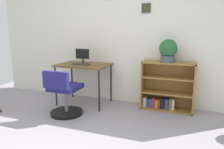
{
  "coord_description": "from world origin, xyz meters",
  "views": [
    {
      "loc": [
        1.31,
        -1.67,
        1.34
      ],
      "look_at": [
        0.14,
        1.46,
        0.65
      ],
      "focal_mm": 34.08,
      "sensor_mm": 36.0,
      "label": 1
    }
  ],
  "objects_px": {
    "monitor": "(83,56)",
    "keyboard": "(81,64)",
    "desk": "(84,68)",
    "bookshelf_low": "(166,88)",
    "potted_plant_on_shelf": "(168,50)",
    "office_chair": "(64,96)"
  },
  "relations": [
    {
      "from": "desk",
      "to": "bookshelf_low",
      "type": "height_order",
      "value": "bookshelf_low"
    },
    {
      "from": "desk",
      "to": "office_chair",
      "type": "xyz_separation_m",
      "value": [
        -0.03,
        -0.63,
        -0.35
      ]
    },
    {
      "from": "bookshelf_low",
      "to": "potted_plant_on_shelf",
      "type": "distance_m",
      "value": 0.66
    },
    {
      "from": "office_chair",
      "to": "bookshelf_low",
      "type": "xyz_separation_m",
      "value": [
        1.49,
        0.87,
        0.04
      ]
    },
    {
      "from": "desk",
      "to": "monitor",
      "type": "xyz_separation_m",
      "value": [
        -0.04,
        0.04,
        0.2
      ]
    },
    {
      "from": "desk",
      "to": "office_chair",
      "type": "distance_m",
      "value": 0.72
    },
    {
      "from": "monitor",
      "to": "bookshelf_low",
      "type": "xyz_separation_m",
      "value": [
        1.5,
        0.2,
        -0.51
      ]
    },
    {
      "from": "monitor",
      "to": "keyboard",
      "type": "xyz_separation_m",
      "value": [
        0.03,
        -0.11,
        -0.13
      ]
    },
    {
      "from": "bookshelf_low",
      "to": "potted_plant_on_shelf",
      "type": "bearing_deg",
      "value": -88.37
    },
    {
      "from": "desk",
      "to": "monitor",
      "type": "bearing_deg",
      "value": 133.18
    },
    {
      "from": "keyboard",
      "to": "office_chair",
      "type": "height_order",
      "value": "keyboard"
    },
    {
      "from": "keyboard",
      "to": "desk",
      "type": "bearing_deg",
      "value": 85.42
    },
    {
      "from": "keyboard",
      "to": "bookshelf_low",
      "type": "bearing_deg",
      "value": 12.01
    },
    {
      "from": "monitor",
      "to": "office_chair",
      "type": "bearing_deg",
      "value": -88.82
    },
    {
      "from": "office_chair",
      "to": "bookshelf_low",
      "type": "height_order",
      "value": "bookshelf_low"
    },
    {
      "from": "office_chair",
      "to": "bookshelf_low",
      "type": "bearing_deg",
      "value": 30.27
    },
    {
      "from": "keyboard",
      "to": "potted_plant_on_shelf",
      "type": "relative_size",
      "value": 0.87
    },
    {
      "from": "monitor",
      "to": "office_chair",
      "type": "distance_m",
      "value": 0.87
    },
    {
      "from": "desk",
      "to": "bookshelf_low",
      "type": "relative_size",
      "value": 1.08
    },
    {
      "from": "monitor",
      "to": "keyboard",
      "type": "height_order",
      "value": "monitor"
    },
    {
      "from": "potted_plant_on_shelf",
      "to": "bookshelf_low",
      "type": "bearing_deg",
      "value": 91.63
    },
    {
      "from": "monitor",
      "to": "desk",
      "type": "bearing_deg",
      "value": -46.82
    }
  ]
}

